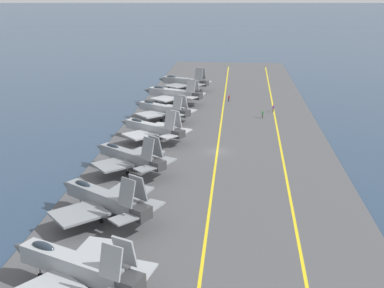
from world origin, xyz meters
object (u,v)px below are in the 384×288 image
object	(u,v)px
parked_jet_fourth	(152,128)
crew_green_vest	(263,114)
parked_jet_third	(129,156)
crew_purple_vest	(273,108)
parked_jet_nearest	(74,266)
parked_jet_sixth	(173,93)
parked_jet_seventh	(183,81)
parked_jet_second	(103,198)
parked_jet_fifth	(162,109)
crew_red_vest	(229,98)

from	to	relation	value
parked_jet_fourth	crew_green_vest	distance (m)	28.12
parked_jet_third	parked_jet_fourth	distance (m)	16.61
parked_jet_fourth	crew_purple_vest	distance (m)	33.98
crew_green_vest	crew_purple_vest	distance (m)	6.32
parked_jet_nearest	parked_jet_sixth	size ratio (longest dim) A/B	0.94
parked_jet_seventh	crew_purple_vest	bearing A→B (deg)	-134.80
parked_jet_second	parked_jet_fourth	world-z (taller)	parked_jet_second
parked_jet_fifth	crew_green_vest	distance (m)	22.09
parked_jet_third	parked_jet_sixth	world-z (taller)	parked_jet_third
parked_jet_seventh	parked_jet_second	bearing A→B (deg)	179.23
crew_purple_vest	crew_red_vest	world-z (taller)	crew_purple_vest
parked_jet_second	parked_jet_sixth	distance (m)	62.69
crew_red_vest	crew_green_vest	bearing A→B (deg)	-153.72
parked_jet_nearest	parked_jet_seventh	world-z (taller)	parked_jet_nearest
parked_jet_nearest	crew_red_vest	size ratio (longest dim) A/B	9.24
crew_purple_vest	parked_jet_fifth	bearing A→B (deg)	110.89
parked_jet_sixth	crew_red_vest	size ratio (longest dim) A/B	9.82
crew_green_vest	parked_jet_fifth	bearing A→B (deg)	99.45
parked_jet_seventh	crew_red_vest	bearing A→B (deg)	-135.76
crew_green_vest	parked_jet_nearest	bearing A→B (deg)	162.84
crew_purple_vest	parked_jet_nearest	bearing A→B (deg)	162.15
parked_jet_third	parked_jet_second	bearing A→B (deg)	-179.02
parked_jet_third	parked_jet_nearest	bearing A→B (deg)	-176.94
parked_jet_seventh	crew_purple_vest	size ratio (longest dim) A/B	9.42
parked_jet_third	parked_jet_seventh	size ratio (longest dim) A/B	0.91
parked_jet_second	parked_jet_sixth	size ratio (longest dim) A/B	0.92
parked_jet_nearest	parked_jet_sixth	distance (m)	77.98
parked_jet_fifth	crew_purple_vest	bearing A→B (deg)	-69.11
parked_jet_nearest	parked_jet_second	size ratio (longest dim) A/B	1.02
crew_purple_vest	crew_red_vest	bearing A→B (deg)	46.44
parked_jet_fifth	crew_green_vest	world-z (taller)	parked_jet_fifth
parked_jet_fifth	parked_jet_seventh	distance (m)	32.58
parked_jet_second	crew_green_vest	xyz separation A→B (m)	(50.64, -21.75, -1.64)
parked_jet_fourth	parked_jet_sixth	xyz separation A→B (m)	(30.30, 0.14, 0.28)
parked_jet_fifth	crew_red_vest	xyz separation A→B (m)	(19.25, -14.02, -1.52)
parked_jet_nearest	parked_jet_fifth	size ratio (longest dim) A/B	1.04
crew_red_vest	parked_jet_fifth	bearing A→B (deg)	143.93
parked_jet_third	crew_purple_vest	bearing A→B (deg)	-31.37
parked_jet_sixth	parked_jet_fifth	bearing A→B (deg)	179.07
parked_jet_second	parked_jet_third	xyz separation A→B (m)	(15.80, 0.27, -0.01)
parked_jet_second	parked_jet_seventh	bearing A→B (deg)	-0.77
parked_jet_third	parked_jet_seventh	distance (m)	63.79
crew_green_vest	crew_red_vest	xyz separation A→B (m)	(15.63, 7.72, -0.01)
parked_jet_fifth	crew_purple_vest	size ratio (longest dim) A/B	8.81
parked_jet_third	crew_green_vest	xyz separation A→B (m)	(34.84, -22.02, -1.63)
parked_jet_fifth	parked_jet_sixth	xyz separation A→B (m)	(15.67, -0.26, 0.16)
parked_jet_fifth	parked_jet_fourth	bearing A→B (deg)	-178.47
parked_jet_fourth	crew_green_vest	world-z (taller)	parked_jet_fourth
parked_jet_fourth	crew_purple_vest	xyz separation A→B (m)	(23.96, -24.06, -1.38)
crew_purple_vest	parked_jet_fourth	bearing A→B (deg)	134.89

